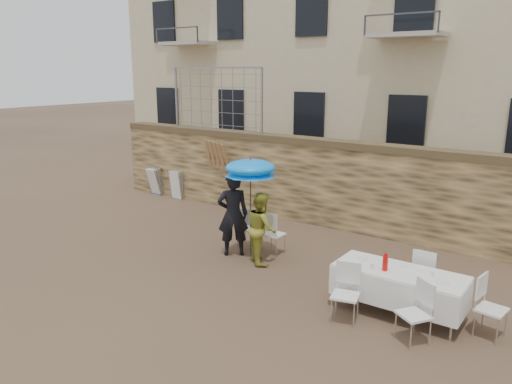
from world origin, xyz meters
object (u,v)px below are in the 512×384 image
Objects in this scene: table_chair_front_right at (414,313)px; table_chair_side at (492,308)px; woman_dress at (261,228)px; man_suit at (233,215)px; banquet_table at (400,273)px; couple_chair_right at (274,233)px; table_chair_front_left at (345,294)px; chair_stack_left at (159,180)px; chair_stack_right at (179,184)px; couple_chair_left at (248,227)px; table_chair_back at (426,274)px; soda_bottle at (385,263)px; umbrella at (250,171)px.

table_chair_side is at bearing 77.10° from table_chair_front_right.
man_suit is at bearing 42.07° from woman_dress.
banquet_table is at bearing 103.17° from table_chair_side.
couple_chair_right is 1.00× the size of table_chair_front_left.
woman_dress reaches higher than chair_stack_left.
banquet_table is 0.94m from table_chair_front_right.
woman_dress is at bearing -29.15° from chair_stack_right.
man_suit is 0.70m from couple_chair_left.
table_chair_side is 1.04× the size of chair_stack_right.
table_chair_back is at bearing 75.96° from banquet_table.
chair_stack_left is at bearing -70.47° from man_suit.
table_chair_front_right is 10.60m from chair_stack_left.
soda_bottle is (3.71, -1.28, 0.43)m from couple_chair_left.
table_chair_side is at bearing -143.92° from woman_dress.
couple_chair_right and table_chair_front_right have the same top height.
umbrella is 2.11× the size of table_chair_back.
table_chair_side is 10.30m from chair_stack_right.
woman_dress is 1.57× the size of couple_chair_right.
chair_stack_right is at bearing 80.02° from table_chair_side.
umbrella is at bearing 126.63° from couple_chair_left.
couple_chair_left is at bearing -4.27° from table_chair_back.
chair_stack_left is (-9.43, 2.66, -0.02)m from table_chair_back.
man_suit is 6.07m from chair_stack_left.
soda_bottle is at bearing 107.97° from table_chair_side.
umbrella is at bearing -25.95° from chair_stack_left.
couple_chair_right is 1.00× the size of table_chair_side.
table_chair_front_right is 9.78m from chair_stack_right.
couple_chair_right is (-0.05, 0.55, -0.27)m from woman_dress.
woman_dress is 3.21m from banquet_table.
couple_chair_left is 4.12m from table_chair_back.
couple_chair_left is 5.81m from chair_stack_left.
table_chair_back is 1.04× the size of chair_stack_right.
woman_dress is at bearing 137.99° from man_suit.
man_suit is 4.14m from table_chair_back.
couple_chair_right is at bearing -5.20° from table_chair_back.
couple_chair_right is (0.70, 0.55, -0.43)m from man_suit.
umbrella reaches higher than table_chair_back.
man_suit is at bearing -163.03° from table_chair_front_right.
chair_stack_right is at bearing 12.92° from woman_dress.
table_chair_front_left is 2.17m from table_chair_side.
couple_chair_right is at bearing -24.51° from chair_stack_right.
soda_bottle is 0.84m from table_chair_front_left.
table_chair_front_left is at bearing -26.02° from chair_stack_left.
umbrella is at bearing 92.36° from table_chair_side.
umbrella reaches higher than table_chair_front_right.
chair_stack_right is (-8.53, 2.66, -0.02)m from table_chair_back.
woman_dress reaches higher than table_chair_side.
umbrella is at bearing 152.03° from man_suit.
woman_dress is at bearing -15.95° from umbrella.
banquet_table is 1.43m from table_chair_side.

